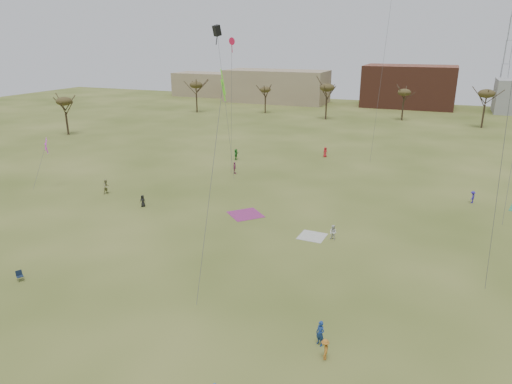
% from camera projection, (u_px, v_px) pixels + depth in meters
% --- Properties ---
extents(ground, '(260.00, 260.00, 0.00)m').
position_uv_depth(ground, '(196.00, 306.00, 35.06)').
color(ground, '#3E4E18').
rests_on(ground, ground).
extents(flyer_near_right, '(0.77, 0.68, 1.78)m').
position_uv_depth(flyer_near_right, '(320.00, 333.00, 30.37)').
color(flyer_near_right, navy).
rests_on(flyer_near_right, ground).
extents(spectator_fore_b, '(0.92, 1.08, 1.94)m').
position_uv_depth(spectator_fore_b, '(106.00, 186.00, 60.36)').
color(spectator_fore_b, tan).
rests_on(spectator_fore_b, ground).
extents(flyer_mid_a, '(0.78, 0.57, 1.45)m').
position_uv_depth(flyer_mid_a, '(143.00, 201.00, 55.71)').
color(flyer_mid_a, black).
rests_on(flyer_mid_a, ground).
extents(flyer_mid_b, '(0.68, 1.00, 1.43)m').
position_uv_depth(flyer_mid_b, '(325.00, 349.00, 29.08)').
color(flyer_mid_b, '#B46D21').
rests_on(flyer_mid_b, ground).
extents(spectator_mid_d, '(0.84, 1.14, 1.79)m').
position_uv_depth(spectator_mid_d, '(235.00, 168.00, 69.37)').
color(spectator_mid_d, '#983F6D').
rests_on(spectator_mid_d, ground).
extents(spectator_mid_e, '(0.93, 0.84, 1.55)m').
position_uv_depth(spectator_mid_e, '(333.00, 233.00, 46.49)').
color(spectator_mid_e, silver).
rests_on(spectator_mid_e, ground).
extents(flyer_far_a, '(0.91, 1.79, 1.84)m').
position_uv_depth(flyer_far_a, '(236.00, 154.00, 77.37)').
color(flyer_far_a, '#2E802A').
rests_on(flyer_far_a, ground).
extents(flyer_far_b, '(0.92, 0.99, 1.70)m').
position_uv_depth(flyer_far_b, '(325.00, 152.00, 79.19)').
color(flyer_far_b, red).
rests_on(flyer_far_b, ground).
extents(flyer_far_c, '(0.84, 1.12, 1.54)m').
position_uv_depth(flyer_far_c, '(473.00, 197.00, 56.92)').
color(flyer_far_c, '#3022A0').
rests_on(flyer_far_c, ground).
extents(blanket_cream, '(2.76, 2.76, 0.03)m').
position_uv_depth(blanket_cream, '(312.00, 236.00, 47.46)').
color(blanket_cream, silver).
rests_on(blanket_cream, ground).
extents(blanket_plum, '(4.93, 4.93, 0.03)m').
position_uv_depth(blanket_plum, '(246.00, 215.00, 53.38)').
color(blanket_plum, '#922D70').
rests_on(blanket_plum, ground).
extents(camp_chair_left, '(0.72, 0.70, 0.87)m').
position_uv_depth(camp_chair_left, '(20.00, 278.00, 38.71)').
color(camp_chair_left, '#132035').
rests_on(camp_chair_left, ground).
extents(kites_aloft, '(66.07, 57.60, 27.80)m').
position_uv_depth(kites_aloft, '(299.00, 31.00, 55.42)').
color(kites_aloft, '#E528E7').
rests_on(kites_aloft, ground).
extents(tree_line, '(117.44, 49.32, 8.91)m').
position_uv_depth(tree_line, '(357.00, 96.00, 103.31)').
color(tree_line, '#3A2B1E').
rests_on(tree_line, ground).
extents(building_tan, '(32.00, 14.00, 10.00)m').
position_uv_depth(building_tan, '(277.00, 86.00, 147.02)').
color(building_tan, '#937F60').
rests_on(building_tan, ground).
extents(building_brick, '(26.00, 16.00, 12.00)m').
position_uv_depth(building_brick, '(409.00, 86.00, 136.72)').
color(building_brick, brown).
rests_on(building_brick, ground).
extents(building_tan_west, '(20.00, 12.00, 8.00)m').
position_uv_depth(building_tan_west, '(204.00, 84.00, 164.26)').
color(building_tan_west, '#937F60').
rests_on(building_tan_west, ground).
extents(radio_tower, '(1.51, 1.72, 41.00)m').
position_uv_depth(radio_tower, '(509.00, 40.00, 127.95)').
color(radio_tower, '#9EA3A8').
rests_on(radio_tower, ground).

